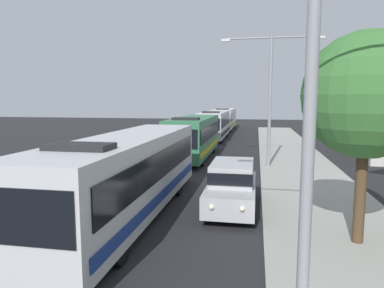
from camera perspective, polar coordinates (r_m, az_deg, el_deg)
name	(u,v)px	position (r m, az deg, el deg)	size (l,w,h in m)	color
bus_lead	(129,173)	(13.02, -10.37, -4.65)	(2.58, 11.88, 3.21)	silver
bus_second_in_line	(194,136)	(26.05, 0.36, 1.39)	(2.58, 10.44, 3.21)	#33724C
bus_middle	(215,124)	(38.78, 3.76, 3.31)	(2.58, 10.80, 3.21)	silver
bus_fourth_in_line	(225,118)	(51.39, 5.45, 4.26)	(2.58, 11.91, 3.21)	silver
white_suv	(232,184)	(13.95, 6.62, -6.56)	(1.86, 4.79, 1.90)	#B7B7BC
streetlamp_near	(313,33)	(5.67, 19.39, 16.91)	(5.40, 0.28, 8.58)	gray
streetlamp_mid	(270,86)	(22.32, 12.80, 9.24)	(6.17, 0.28, 8.20)	gray
roadside_tree	(366,96)	(11.02, 26.83, 7.11)	(3.61, 3.61, 6.15)	#4C3823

